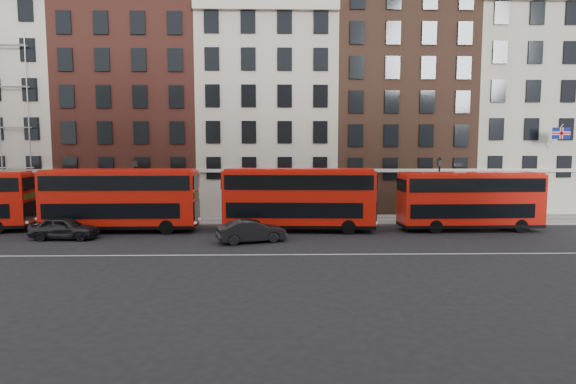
{
  "coord_description": "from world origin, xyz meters",
  "views": [
    {
      "loc": [
        1.01,
        -27.61,
        6.1
      ],
      "look_at": [
        1.72,
        5.0,
        3.0
      ],
      "focal_mm": 28.0,
      "sensor_mm": 36.0,
      "label": 1
    }
  ],
  "objects_px": {
    "bus_d": "(469,199)",
    "car_rear": "(65,228)",
    "bus_c": "(298,198)",
    "traffic_light": "(537,195)",
    "bus_b": "(121,198)",
    "car_front": "(252,231)"
  },
  "relations": [
    {
      "from": "bus_b",
      "to": "bus_c",
      "type": "xyz_separation_m",
      "value": [
        13.14,
        0.0,
        0.02
      ]
    },
    {
      "from": "car_rear",
      "to": "car_front",
      "type": "bearing_deg",
      "value": -93.19
    },
    {
      "from": "bus_c",
      "to": "car_rear",
      "type": "bearing_deg",
      "value": -167.36
    },
    {
      "from": "car_rear",
      "to": "traffic_light",
      "type": "relative_size",
      "value": 1.37
    },
    {
      "from": "bus_b",
      "to": "car_front",
      "type": "height_order",
      "value": "bus_b"
    },
    {
      "from": "bus_b",
      "to": "bus_d",
      "type": "distance_m",
      "value": 26.01
    },
    {
      "from": "bus_d",
      "to": "car_rear",
      "type": "xyz_separation_m",
      "value": [
        -28.91,
        -2.69,
        -1.6
      ]
    },
    {
      "from": "car_rear",
      "to": "car_front",
      "type": "xyz_separation_m",
      "value": [
        12.79,
        -1.29,
        -0.03
      ]
    },
    {
      "from": "bus_b",
      "to": "traffic_light",
      "type": "height_order",
      "value": "bus_b"
    },
    {
      "from": "bus_d",
      "to": "car_rear",
      "type": "bearing_deg",
      "value": -176.17
    },
    {
      "from": "bus_b",
      "to": "bus_c",
      "type": "relative_size",
      "value": 0.98
    },
    {
      "from": "bus_d",
      "to": "car_front",
      "type": "bearing_deg",
      "value": -167.63
    },
    {
      "from": "bus_d",
      "to": "car_rear",
      "type": "distance_m",
      "value": 29.07
    },
    {
      "from": "bus_c",
      "to": "car_rear",
      "type": "distance_m",
      "value": 16.35
    },
    {
      "from": "car_front",
      "to": "car_rear",
      "type": "bearing_deg",
      "value": 65.49
    },
    {
      "from": "car_front",
      "to": "traffic_light",
      "type": "relative_size",
      "value": 1.37
    },
    {
      "from": "bus_c",
      "to": "traffic_light",
      "type": "height_order",
      "value": "bus_c"
    },
    {
      "from": "bus_d",
      "to": "car_front",
      "type": "relative_size",
      "value": 2.35
    },
    {
      "from": "bus_b",
      "to": "car_rear",
      "type": "height_order",
      "value": "bus_b"
    },
    {
      "from": "bus_b",
      "to": "traffic_light",
      "type": "xyz_separation_m",
      "value": [
        32.67,
        2.63,
        -0.05
      ]
    },
    {
      "from": "bus_b",
      "to": "bus_d",
      "type": "xyz_separation_m",
      "value": [
        26.01,
        -0.0,
        -0.14
      ]
    },
    {
      "from": "bus_d",
      "to": "car_front",
      "type": "height_order",
      "value": "bus_d"
    }
  ]
}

